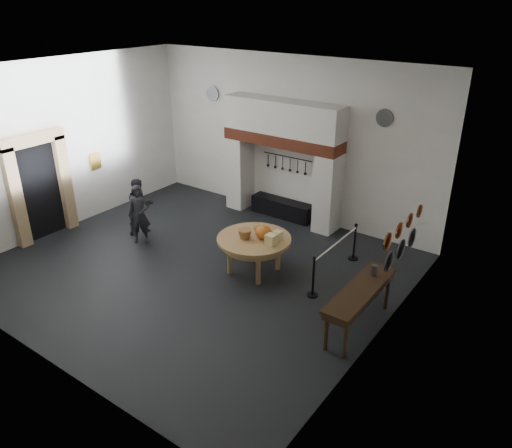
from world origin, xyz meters
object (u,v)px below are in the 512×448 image
Objects in this scene: work_table at (254,239)px; visitor_near at (139,215)px; iron_range at (282,208)px; barrier_post_near at (313,278)px; barrier_post_far at (354,243)px; visitor_far at (140,207)px; side_table at (361,290)px.

visitor_near is (-3.27, -0.49, -0.06)m from work_table.
iron_range is 4.14m from visitor_near.
barrier_post_far is (0.00, 2.00, 0.00)m from barrier_post_near.
visitor_far is 1.70× the size of barrier_post_near.
work_table is 1.09× the size of visitor_near.
visitor_near reaches higher than barrier_post_far.
side_table is 2.44× the size of barrier_post_far.
iron_range is at bearing -15.35° from visitor_far.
visitor_near reaches higher than barrier_post_near.
barrier_post_near reaches higher than work_table.
barrier_post_far is (1.63, 1.89, -0.39)m from work_table.
barrier_post_near is (-1.27, 0.48, -0.42)m from side_table.
visitor_far is 0.70× the size of side_table.
side_table and barrier_post_near have the same top height.
barrier_post_near is (2.83, -3.15, 0.20)m from iron_range.
work_table is at bearing 176.14° from barrier_post_near.
visitor_far is at bearing -178.59° from work_table.
visitor_far is (-3.67, -0.09, -0.07)m from work_table.
work_table is 0.77× the size of side_table.
visitor_near is (-2.08, -3.54, 0.53)m from iron_range.
barrier_post_near is 2.00m from barrier_post_far.
visitor_near is at bearing -120.50° from iron_range.
visitor_far is at bearing -159.54° from barrier_post_far.
visitor_far is at bearing 179.79° from barrier_post_near.
work_table is 2.53m from barrier_post_far.
barrier_post_near is at bearing -67.19° from visitor_far.
side_table is at bearing -62.82° from barrier_post_far.
side_table is at bearing -36.07° from visitor_near.
work_table is (1.19, -3.04, 0.59)m from iron_range.
iron_range is 1.12× the size of work_table.
work_table is 1.11× the size of visitor_far.
visitor_near reaches higher than side_table.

